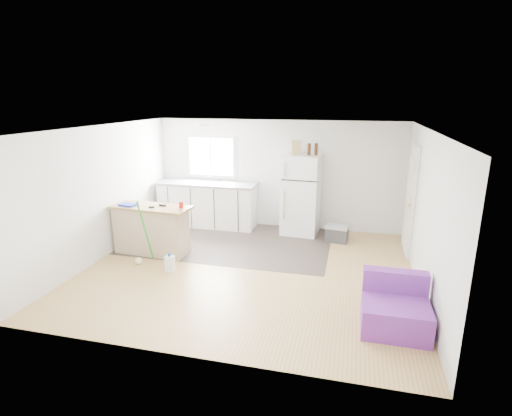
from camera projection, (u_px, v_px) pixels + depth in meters
The scene contains 19 objects.
room at pixel (248, 202), 6.58m from camera, with size 5.51×5.01×2.41m.
vinyl_zone at pixel (230, 241), 8.24m from camera, with size 4.05×2.50×0.00m, color #362D28.
window at pixel (211, 157), 9.17m from camera, with size 1.18×0.06×0.98m.
interior_door at pixel (410, 200), 7.45m from camera, with size 0.11×0.92×2.10m.
ceiling_fixture at pixel (204, 125), 7.67m from camera, with size 0.30×0.30×0.07m, color white.
kitchen_cabinets at pixel (208, 204), 9.14m from camera, with size 2.26×0.71×1.30m.
peninsula at pixel (151, 229), 7.52m from camera, with size 1.55×0.70×0.92m.
refrigerator at pixel (301, 195), 8.53m from camera, with size 0.81×0.77×1.71m.
cooler at pixel (337, 233), 8.18m from camera, with size 0.50×0.38×0.35m.
purple_seat at pixel (395, 309), 5.11m from camera, with size 0.83×0.78×0.68m.
cleaner_jug at pixel (170, 263), 6.79m from camera, with size 0.15×0.11×0.33m.
mop at pixel (141, 251), 7.08m from camera, with size 0.23×0.33×1.19m.
red_cup at pixel (181, 205), 7.26m from camera, with size 0.08×0.08×0.12m, color red.
blue_tray at pixel (128, 205), 7.43m from camera, with size 0.30×0.22×0.04m, color #1529C6.
tool_a at pixel (163, 205), 7.39m from camera, with size 0.14×0.05×0.03m, color black.
tool_b at pixel (152, 207), 7.28m from camera, with size 0.10×0.04×0.03m, color black.
cardboard_box at pixel (296, 148), 8.22m from camera, with size 0.20×0.10×0.30m, color tan.
bottle_left at pixel (309, 149), 8.17m from camera, with size 0.07×0.07×0.25m, color #321B09.
bottle_right at pixel (316, 149), 8.21m from camera, with size 0.07×0.07×0.25m, color #321B09.
Camera 1 is at (1.66, -6.15, 2.88)m, focal length 28.00 mm.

